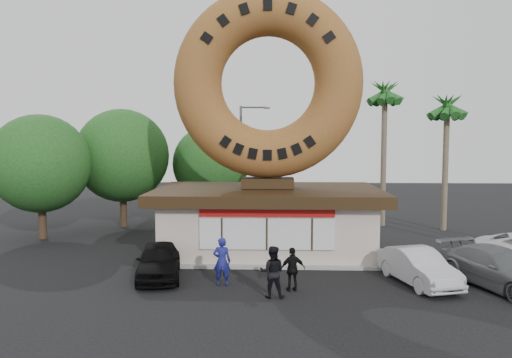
{
  "coord_description": "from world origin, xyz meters",
  "views": [
    {
      "loc": [
        0.29,
        -18.91,
        5.85
      ],
      "look_at": [
        -0.52,
        4.0,
        3.91
      ],
      "focal_mm": 35.0,
      "sensor_mm": 36.0,
      "label": 1
    }
  ],
  "objects": [
    {
      "name": "car_grey",
      "position": [
        9.06,
        0.38,
        0.76
      ],
      "size": [
        3.91,
        5.68,
        1.53
      ],
      "primitive_type": "imported",
      "rotation": [
        0.0,
        0.0,
        0.37
      ],
      "color": "slate",
      "rests_on": "ground"
    },
    {
      "name": "donut_shop",
      "position": [
        0.0,
        5.98,
        1.77
      ],
      "size": [
        11.2,
        7.2,
        3.8
      ],
      "color": "beige",
      "rests_on": "ground"
    },
    {
      "name": "person_left",
      "position": [
        -1.73,
        0.32,
        0.96
      ],
      "size": [
        0.7,
        0.46,
        1.92
      ],
      "primitive_type": "imported",
      "rotation": [
        0.0,
        0.0,
        3.13
      ],
      "color": "navy",
      "rests_on": "ground"
    },
    {
      "name": "car_silver",
      "position": [
        6.06,
        0.76,
        0.7
      ],
      "size": [
        2.57,
        4.5,
        1.4
      ],
      "primitive_type": "imported",
      "rotation": [
        0.0,
        0.0,
        0.27
      ],
      "color": "#B9B8BE",
      "rests_on": "ground"
    },
    {
      "name": "tree_west",
      "position": [
        -9.5,
        13.0,
        4.64
      ],
      "size": [
        6.0,
        6.0,
        7.65
      ],
      "color": "#473321",
      "rests_on": "ground"
    },
    {
      "name": "giant_donut",
      "position": [
        0.0,
        6.0,
        8.48
      ],
      "size": [
        9.35,
        2.38,
        9.35
      ],
      "primitive_type": "torus",
      "rotation": [
        1.57,
        0.0,
        0.0
      ],
      "color": "#99502C",
      "rests_on": "donut_shop"
    },
    {
      "name": "tree_far",
      "position": [
        -13.0,
        9.0,
        4.33
      ],
      "size": [
        5.6,
        5.6,
        7.14
      ],
      "color": "#473321",
      "rests_on": "ground"
    },
    {
      "name": "person_center",
      "position": [
        0.26,
        -1.11,
        0.95
      ],
      "size": [
        0.97,
        0.78,
        1.91
      ],
      "primitive_type": "imported",
      "rotation": [
        0.0,
        0.0,
        3.08
      ],
      "color": "black",
      "rests_on": "ground"
    },
    {
      "name": "ground",
      "position": [
        0.0,
        0.0,
        0.0
      ],
      "size": [
        90.0,
        90.0,
        0.0
      ],
      "primitive_type": "plane",
      "color": "black",
      "rests_on": "ground"
    },
    {
      "name": "palm_far",
      "position": [
        11.0,
        12.5,
        7.48
      ],
      "size": [
        2.6,
        2.6,
        8.75
      ],
      "color": "#726651",
      "rests_on": "ground"
    },
    {
      "name": "car_black",
      "position": [
        -4.46,
        1.28,
        0.73
      ],
      "size": [
        2.44,
        4.51,
        1.46
      ],
      "primitive_type": "imported",
      "rotation": [
        0.0,
        0.0,
        0.18
      ],
      "color": "black",
      "rests_on": "ground"
    },
    {
      "name": "street_lamp",
      "position": [
        -1.86,
        16.0,
        4.48
      ],
      "size": [
        2.11,
        0.2,
        8.0
      ],
      "color": "#59595E",
      "rests_on": "ground"
    },
    {
      "name": "tree_mid",
      "position": [
        -4.0,
        15.0,
        4.02
      ],
      "size": [
        5.2,
        5.2,
        6.63
      ],
      "color": "#473321",
      "rests_on": "ground"
    },
    {
      "name": "person_right",
      "position": [
        1.03,
        -0.32,
        0.84
      ],
      "size": [
        1.05,
        0.64,
        1.68
      ],
      "primitive_type": "imported",
      "rotation": [
        0.0,
        0.0,
        3.39
      ],
      "color": "black",
      "rests_on": "ground"
    },
    {
      "name": "palm_near",
      "position": [
        7.5,
        14.0,
        8.41
      ],
      "size": [
        2.6,
        2.6,
        9.75
      ],
      "color": "#726651",
      "rests_on": "ground"
    }
  ]
}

